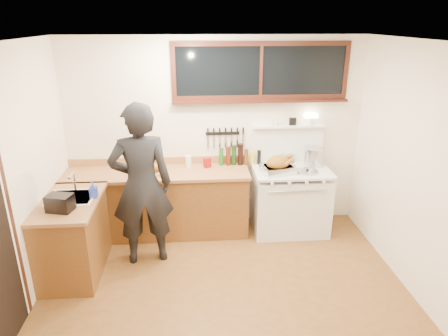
{
  "coord_description": "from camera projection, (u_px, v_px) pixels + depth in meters",
  "views": [
    {
      "loc": [
        -0.29,
        -3.5,
        2.79
      ],
      "look_at": [
        0.05,
        0.85,
        1.15
      ],
      "focal_mm": 32.0,
      "sensor_mm": 36.0,
      "label": 1
    }
  ],
  "objects": [
    {
      "name": "ground_plane",
      "position": [
        226.0,
        297.0,
        4.27
      ],
      "size": [
        4.0,
        3.5,
        0.02
      ],
      "primitive_type": "cube",
      "color": "brown"
    },
    {
      "name": "room_shell",
      "position": [
        226.0,
        150.0,
        3.68
      ],
      "size": [
        4.1,
        3.6,
        2.65
      ],
      "color": "white",
      "rests_on": "ground"
    },
    {
      "name": "counter_back",
      "position": [
        158.0,
        202.0,
        5.4
      ],
      "size": [
        2.44,
        0.64,
        1.0
      ],
      "color": "brown",
      "rests_on": "ground"
    },
    {
      "name": "counter_left",
      "position": [
        73.0,
        236.0,
        4.56
      ],
      "size": [
        0.64,
        1.09,
        0.9
      ],
      "color": "brown",
      "rests_on": "ground"
    },
    {
      "name": "sink_unit",
      "position": [
        72.0,
        202.0,
        4.5
      ],
      "size": [
        0.5,
        0.45,
        0.37
      ],
      "color": "white",
      "rests_on": "counter_left"
    },
    {
      "name": "vintage_stove",
      "position": [
        290.0,
        198.0,
        5.49
      ],
      "size": [
        1.02,
        0.74,
        1.59
      ],
      "color": "white",
      "rests_on": "ground"
    },
    {
      "name": "back_window",
      "position": [
        261.0,
        78.0,
        5.19
      ],
      "size": [
        2.32,
        0.13,
        0.77
      ],
      "color": "black",
      "rests_on": "room_shell"
    },
    {
      "name": "knife_strip",
      "position": [
        224.0,
        134.0,
        5.43
      ],
      "size": [
        0.52,
        0.03,
        0.28
      ],
      "color": "black",
      "rests_on": "room_shell"
    },
    {
      "name": "man",
      "position": [
        142.0,
        186.0,
        4.6
      ],
      "size": [
        0.78,
        0.58,
        1.96
      ],
      "color": "black",
      "rests_on": "ground"
    },
    {
      "name": "soap_bottle",
      "position": [
        93.0,
        190.0,
        4.46
      ],
      "size": [
        0.09,
        0.09,
        0.18
      ],
      "color": "blue",
      "rests_on": "counter_left"
    },
    {
      "name": "toaster",
      "position": [
        60.0,
        203.0,
        4.14
      ],
      "size": [
        0.29,
        0.24,
        0.18
      ],
      "color": "black",
      "rests_on": "counter_left"
    },
    {
      "name": "cutting_board",
      "position": [
        153.0,
        169.0,
        5.18
      ],
      "size": [
        0.4,
        0.3,
        0.14
      ],
      "color": "#A56E41",
      "rests_on": "counter_back"
    },
    {
      "name": "roast_turkey",
      "position": [
        278.0,
        166.0,
        5.16
      ],
      "size": [
        0.45,
        0.38,
        0.24
      ],
      "color": "silver",
      "rests_on": "vintage_stove"
    },
    {
      "name": "stockpot",
      "position": [
        314.0,
        157.0,
        5.43
      ],
      "size": [
        0.34,
        0.34,
        0.24
      ],
      "color": "silver",
      "rests_on": "vintage_stove"
    },
    {
      "name": "saucepan",
      "position": [
        287.0,
        158.0,
        5.56
      ],
      "size": [
        0.23,
        0.32,
        0.14
      ],
      "color": "silver",
      "rests_on": "vintage_stove"
    },
    {
      "name": "pot_lid",
      "position": [
        307.0,
        171.0,
        5.21
      ],
      "size": [
        0.3,
        0.3,
        0.04
      ],
      "color": "silver",
      "rests_on": "vintage_stove"
    },
    {
      "name": "coffee_tin",
      "position": [
        207.0,
        162.0,
        5.38
      ],
      "size": [
        0.11,
        0.1,
        0.13
      ],
      "color": "maroon",
      "rests_on": "counter_back"
    },
    {
      "name": "pitcher",
      "position": [
        188.0,
        161.0,
        5.39
      ],
      "size": [
        0.09,
        0.09,
        0.15
      ],
      "color": "white",
      "rests_on": "counter_back"
    },
    {
      "name": "bottle_cluster",
      "position": [
        238.0,
        156.0,
        5.44
      ],
      "size": [
        0.58,
        0.07,
        0.3
      ],
      "color": "black",
      "rests_on": "counter_back"
    }
  ]
}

